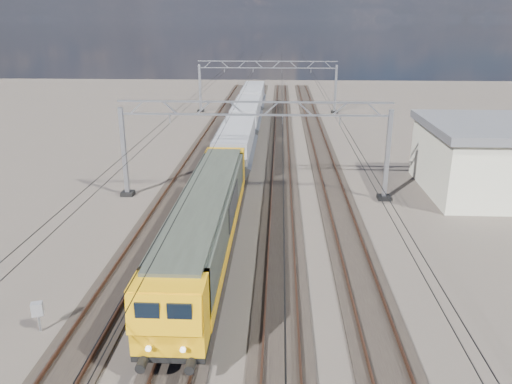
{
  "coord_description": "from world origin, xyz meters",
  "views": [
    {
      "loc": [
        1.8,
        -30.75,
        12.47
      ],
      "look_at": [
        0.41,
        -1.71,
        2.4
      ],
      "focal_mm": 35.0,
      "sensor_mm": 36.0,
      "label": 1
    }
  ],
  "objects_px": {
    "catenary_gantry_mid": "(254,146)",
    "trackside_cabinet": "(37,310)",
    "hopper_wagon_third": "(253,97)",
    "locomotive": "(207,221)",
    "hopper_wagon_mid": "(246,115)",
    "catenary_gantry_far": "(267,84)",
    "hopper_wagon_lead": "(236,144)"
  },
  "relations": [
    {
      "from": "catenary_gantry_far",
      "to": "locomotive",
      "type": "distance_m",
      "value": 46.37
    },
    {
      "from": "catenary_gantry_mid",
      "to": "hopper_wagon_third",
      "type": "bearing_deg",
      "value": 93.2
    },
    {
      "from": "trackside_cabinet",
      "to": "locomotive",
      "type": "bearing_deg",
      "value": 29.65
    },
    {
      "from": "locomotive",
      "to": "trackside_cabinet",
      "type": "relative_size",
      "value": 15.5
    },
    {
      "from": "hopper_wagon_third",
      "to": "locomotive",
      "type": "bearing_deg",
      "value": -90.0
    },
    {
      "from": "locomotive",
      "to": "hopper_wagon_lead",
      "type": "height_order",
      "value": "locomotive"
    },
    {
      "from": "catenary_gantry_mid",
      "to": "trackside_cabinet",
      "type": "xyz_separation_m",
      "value": [
        -8.17,
        -17.21,
        -2.87
      ]
    },
    {
      "from": "catenary_gantry_mid",
      "to": "hopper_wagon_third",
      "type": "distance_m",
      "value": 35.9
    },
    {
      "from": "catenary_gantry_far",
      "to": "hopper_wagon_lead",
      "type": "bearing_deg",
      "value": -94.0
    },
    {
      "from": "hopper_wagon_mid",
      "to": "locomotive",
      "type": "bearing_deg",
      "value": -90.0
    },
    {
      "from": "locomotive",
      "to": "hopper_wagon_third",
      "type": "relative_size",
      "value": 1.62
    },
    {
      "from": "locomotive",
      "to": "hopper_wagon_third",
      "type": "xyz_separation_m",
      "value": [
        -0.0,
        46.1,
        -0.09
      ]
    },
    {
      "from": "catenary_gantry_far",
      "to": "hopper_wagon_lead",
      "type": "relative_size",
      "value": 1.53
    },
    {
      "from": "hopper_wagon_mid",
      "to": "trackside_cabinet",
      "type": "xyz_separation_m",
      "value": [
        -6.17,
        -38.81,
        -1.19
      ]
    },
    {
      "from": "hopper_wagon_third",
      "to": "catenary_gantry_mid",
      "type": "bearing_deg",
      "value": -86.8
    },
    {
      "from": "hopper_wagon_mid",
      "to": "trackside_cabinet",
      "type": "bearing_deg",
      "value": -99.03
    },
    {
      "from": "catenary_gantry_mid",
      "to": "catenary_gantry_far",
      "type": "relative_size",
      "value": 1.0
    },
    {
      "from": "catenary_gantry_far",
      "to": "hopper_wagon_lead",
      "type": "distance_m",
      "value": 28.72
    },
    {
      "from": "locomotive",
      "to": "hopper_wagon_mid",
      "type": "distance_m",
      "value": 31.9
    },
    {
      "from": "hopper_wagon_lead",
      "to": "trackside_cabinet",
      "type": "bearing_deg",
      "value": -104.07
    },
    {
      "from": "catenary_gantry_far",
      "to": "hopper_wagon_mid",
      "type": "height_order",
      "value": "catenary_gantry_far"
    },
    {
      "from": "catenary_gantry_far",
      "to": "trackside_cabinet",
      "type": "height_order",
      "value": "catenary_gantry_far"
    },
    {
      "from": "locomotive",
      "to": "trackside_cabinet",
      "type": "xyz_separation_m",
      "value": [
        -6.17,
        -6.91,
        -1.29
      ]
    },
    {
      "from": "catenary_gantry_far",
      "to": "hopper_wagon_third",
      "type": "distance_m",
      "value": 2.62
    },
    {
      "from": "catenary_gantry_mid",
      "to": "locomotive",
      "type": "xyz_separation_m",
      "value": [
        -2.0,
        -10.3,
        -1.58
      ]
    },
    {
      "from": "catenary_gantry_far",
      "to": "trackside_cabinet",
      "type": "relative_size",
      "value": 14.62
    },
    {
      "from": "catenary_gantry_mid",
      "to": "hopper_wagon_lead",
      "type": "bearing_deg",
      "value": 105.13
    },
    {
      "from": "catenary_gantry_far",
      "to": "hopper_wagon_mid",
      "type": "bearing_deg",
      "value": -97.91
    },
    {
      "from": "hopper_wagon_lead",
      "to": "catenary_gantry_mid",
      "type": "bearing_deg",
      "value": -74.87
    },
    {
      "from": "hopper_wagon_mid",
      "to": "hopper_wagon_third",
      "type": "xyz_separation_m",
      "value": [
        0.0,
        14.2,
        0.0
      ]
    },
    {
      "from": "trackside_cabinet",
      "to": "hopper_wagon_third",
      "type": "bearing_deg",
      "value": 64.75
    },
    {
      "from": "locomotive",
      "to": "hopper_wagon_third",
      "type": "height_order",
      "value": "locomotive"
    }
  ]
}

